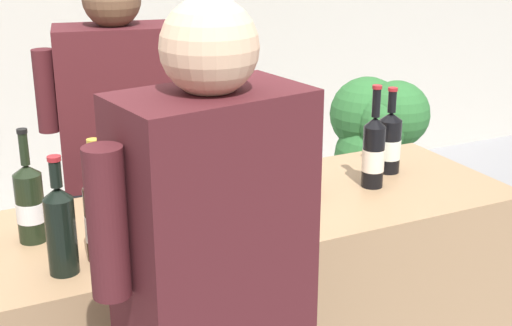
{
  "coord_description": "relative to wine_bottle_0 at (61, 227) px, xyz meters",
  "views": [
    {
      "loc": [
        -0.8,
        -1.97,
        1.88
      ],
      "look_at": [
        0.17,
        0.0,
        1.12
      ],
      "focal_mm": 50.54,
      "sensor_mm": 36.0,
      "label": 1
    }
  ],
  "objects": [
    {
      "name": "wine_glass",
      "position": [
        0.6,
        0.01,
        -0.01
      ],
      "size": [
        0.07,
        0.07,
        0.18
      ],
      "color": "silver",
      "rests_on": "counter"
    },
    {
      "name": "wine_bottle_3",
      "position": [
        0.11,
        0.04,
        -0.01
      ],
      "size": [
        0.08,
        0.08,
        0.35
      ],
      "color": "black",
      "rests_on": "counter"
    },
    {
      "name": "wine_bottle_4",
      "position": [
        0.64,
        0.3,
        -0.02
      ],
      "size": [
        0.07,
        0.07,
        0.3
      ],
      "color": "black",
      "rests_on": "counter"
    },
    {
      "name": "wine_bottle_2",
      "position": [
        0.85,
        0.2,
        -0.01
      ],
      "size": [
        0.08,
        0.08,
        0.34
      ],
      "color": "black",
      "rests_on": "counter"
    },
    {
      "name": "wine_bottle_1",
      "position": [
        -0.04,
        0.24,
        -0.01
      ],
      "size": [
        0.08,
        0.08,
        0.34
      ],
      "color": "black",
      "rests_on": "counter"
    },
    {
      "name": "person_server",
      "position": [
        0.41,
        0.88,
        -0.27
      ],
      "size": [
        0.6,
        0.33,
        1.69
      ],
      "color": "black",
      "rests_on": "ground_plane"
    },
    {
      "name": "wine_bottle_0",
      "position": [
        0.0,
        0.0,
        0.0
      ],
      "size": [
        0.08,
        0.08,
        0.33
      ],
      "color": "black",
      "rests_on": "counter"
    },
    {
      "name": "wine_bottle_5",
      "position": [
        1.26,
        0.27,
        -0.02
      ],
      "size": [
        0.09,
        0.09,
        0.32
      ],
      "color": "black",
      "rests_on": "counter"
    },
    {
      "name": "wine_bottle_6",
      "position": [
        1.11,
        0.17,
        -0.0
      ],
      "size": [
        0.08,
        0.08,
        0.36
      ],
      "color": "black",
      "rests_on": "counter"
    },
    {
      "name": "potted_shrub",
      "position": [
        1.87,
        1.2,
        -0.37
      ],
      "size": [
        0.45,
        0.53,
        1.07
      ],
      "color": "brown",
      "rests_on": "ground_plane"
    }
  ]
}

